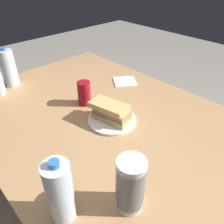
% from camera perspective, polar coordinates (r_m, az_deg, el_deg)
% --- Properties ---
extents(dining_table, '(1.73, 1.01, 0.78)m').
position_cam_1_polar(dining_table, '(1.05, 2.45, -8.05)').
color(dining_table, tan).
rests_on(dining_table, ground_plane).
extents(paper_plate, '(0.22, 0.22, 0.01)m').
position_cam_1_polar(paper_plate, '(1.04, 0.00, -2.01)').
color(paper_plate, white).
rests_on(paper_plate, dining_table).
extents(sandwich, '(0.20, 0.13, 0.08)m').
position_cam_1_polar(sandwich, '(1.01, -0.24, 0.15)').
color(sandwich, '#DBB26B').
rests_on(sandwich, paper_plate).
extents(soda_can_red, '(0.07, 0.07, 0.12)m').
position_cam_1_polar(soda_can_red, '(1.14, -7.03, 4.74)').
color(soda_can_red, maroon).
rests_on(soda_can_red, dining_table).
extents(water_bottle_tall, '(0.07, 0.07, 0.22)m').
position_cam_1_polar(water_bottle_tall, '(0.66, -13.02, -19.02)').
color(water_bottle_tall, silver).
rests_on(water_bottle_tall, dining_table).
extents(plastic_cup_stack, '(0.08, 0.08, 0.18)m').
position_cam_1_polar(plastic_cup_stack, '(0.67, 4.64, -17.82)').
color(plastic_cup_stack, silver).
rests_on(plastic_cup_stack, dining_table).
extents(water_bottle_spare, '(0.08, 0.08, 0.22)m').
position_cam_1_polar(water_bottle_spare, '(1.43, -24.56, 10.05)').
color(water_bottle_spare, silver).
rests_on(water_bottle_spare, dining_table).
extents(paper_napkin, '(0.18, 0.18, 0.01)m').
position_cam_1_polar(paper_napkin, '(1.38, 3.25, 7.68)').
color(paper_napkin, white).
rests_on(paper_napkin, dining_table).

